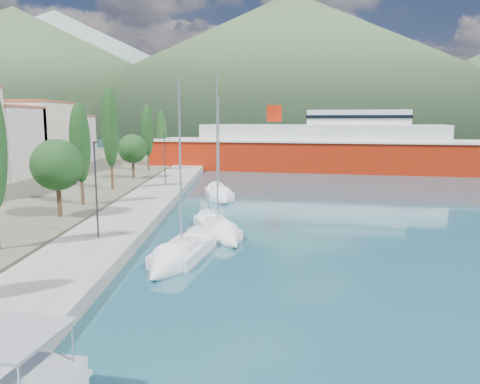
{
  "coord_description": "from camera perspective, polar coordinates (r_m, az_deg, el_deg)",
  "views": [
    {
      "loc": [
        0.36,
        -16.24,
        8.18
      ],
      "look_at": [
        0.0,
        14.0,
        3.5
      ],
      "focal_mm": 35.0,
      "sensor_mm": 36.0,
      "label": 1
    }
  ],
  "objects": [
    {
      "name": "sailboat_near",
      "position": [
        26.88,
        -8.25,
        -8.32
      ],
      "size": [
        4.03,
        8.34,
        11.52
      ],
      "color": "silver",
      "rests_on": "ground"
    },
    {
      "name": "hills_near",
      "position": [
        402.91,
        15.2,
        14.34
      ],
      "size": [
        1010.0,
        520.0,
        115.0
      ],
      "color": "#3D5733",
      "rests_on": "ground"
    },
    {
      "name": "ferry",
      "position": [
        78.03,
        9.96,
        5.15
      ],
      "size": [
        57.3,
        23.1,
        11.13
      ],
      "color": "#9F1D08",
      "rests_on": "ground"
    },
    {
      "name": "sailboat_mid",
      "position": [
        32.66,
        -2.02,
        -5.18
      ],
      "size": [
        4.64,
        8.69,
        12.12
      ],
      "color": "silver",
      "rests_on": "ground"
    },
    {
      "name": "sailboat_far",
      "position": [
        47.92,
        -2.32,
        -0.65
      ],
      "size": [
        3.84,
        8.16,
        11.52
      ],
      "color": "silver",
      "rests_on": "ground"
    },
    {
      "name": "ground",
      "position": [
        136.48,
        0.54,
        5.36
      ],
      "size": [
        1400.0,
        1400.0,
        0.0
      ],
      "primitive_type": "plane",
      "color": "#1D4C5C"
    },
    {
      "name": "hills_far",
      "position": [
        653.51,
        13.34,
        14.65
      ],
      "size": [
        1480.0,
        900.0,
        180.0
      ],
      "color": "gray",
      "rests_on": "ground"
    },
    {
      "name": "lamp_posts",
      "position": [
        31.47,
        -16.63,
        0.95
      ],
      "size": [
        0.15,
        47.94,
        6.06
      ],
      "color": "#2D2D33",
      "rests_on": "quay"
    },
    {
      "name": "tree_row",
      "position": [
        49.15,
        -16.54,
        5.61
      ],
      "size": [
        3.96,
        65.44,
        10.99
      ],
      "color": "#47301E",
      "rests_on": "land_strip"
    },
    {
      "name": "quay",
      "position": [
        43.96,
        -11.63,
        -1.58
      ],
      "size": [
        5.0,
        88.0,
        0.8
      ],
      "primitive_type": "cube",
      "color": "gray",
      "rests_on": "ground"
    }
  ]
}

